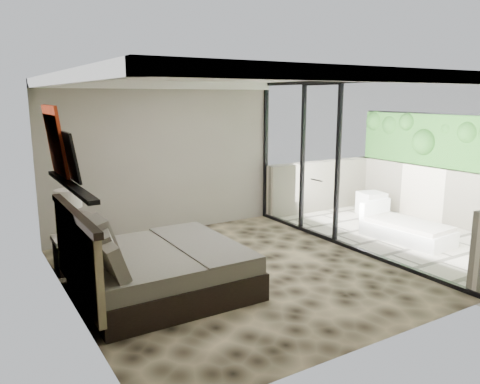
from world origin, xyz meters
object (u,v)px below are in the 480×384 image
ottoman (371,203)px  lounger (405,229)px  table_lamp (69,207)px  nightstand (73,253)px  bed (154,268)px

ottoman → lounger: 1.84m
table_lamp → lounger: size_ratio=0.43×
table_lamp → nightstand: bearing=-83.5°
table_lamp → lounger: bearing=-16.2°
lounger → ottoman: bearing=57.0°
bed → ottoman: size_ratio=4.34×
ottoman → lounger: bearing=-118.4°
bed → nightstand: bearing=117.3°
ottoman → lounger: (-0.88, -1.62, -0.06)m
table_lamp → lounger: (5.42, -1.57, -0.77)m
table_lamp → ottoman: table_lamp is taller
ottoman → bed: bearing=-165.1°
bed → table_lamp: table_lamp is taller
nightstand → lounger: bearing=6.1°
bed → ottoman: (5.57, 1.48, -0.10)m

